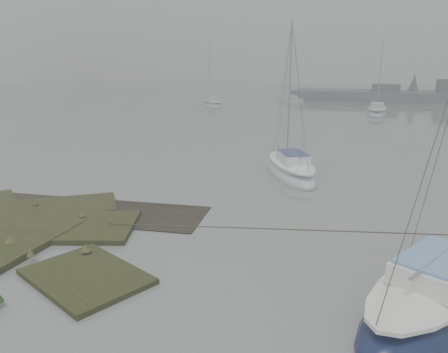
# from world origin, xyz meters

# --- Properties ---
(ground) EXTENTS (160.00, 160.00, 0.00)m
(ground) POSITION_xyz_m (0.00, 30.00, 0.00)
(ground) COLOR slate
(ground) RESTS_ON ground
(sailboat_main) EXTENTS (5.33, 7.20, 9.82)m
(sailboat_main) POSITION_xyz_m (9.80, 0.99, 0.30)
(sailboat_main) COLOR #121B3C
(sailboat_main) RESTS_ON ground
(sailboat_white) EXTENTS (4.51, 6.38, 8.64)m
(sailboat_white) POSITION_xyz_m (4.06, 12.76, 0.27)
(sailboat_white) COLOR silver
(sailboat_white) RESTS_ON ground
(sailboat_far_a) EXTENTS (5.41, 6.29, 8.89)m
(sailboat_far_a) POSITION_xyz_m (-12.07, 45.13, 0.28)
(sailboat_far_a) COLOR silver
(sailboat_far_a) RESTS_ON ground
(sailboat_far_b) EXTENTS (2.15, 6.31, 8.86)m
(sailboat_far_b) POSITION_xyz_m (8.69, 42.39, 0.27)
(sailboat_far_b) COLOR #A7ACB1
(sailboat_far_b) RESTS_ON ground
(sailboat_far_c) EXTENTS (4.78, 2.61, 6.41)m
(sailboat_far_c) POSITION_xyz_m (-3.45, 55.43, 0.20)
(sailboat_far_c) COLOR silver
(sailboat_far_c) RESTS_ON ground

